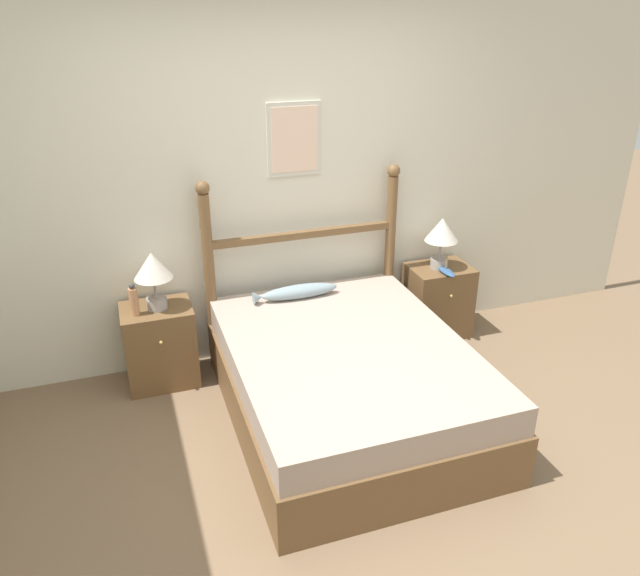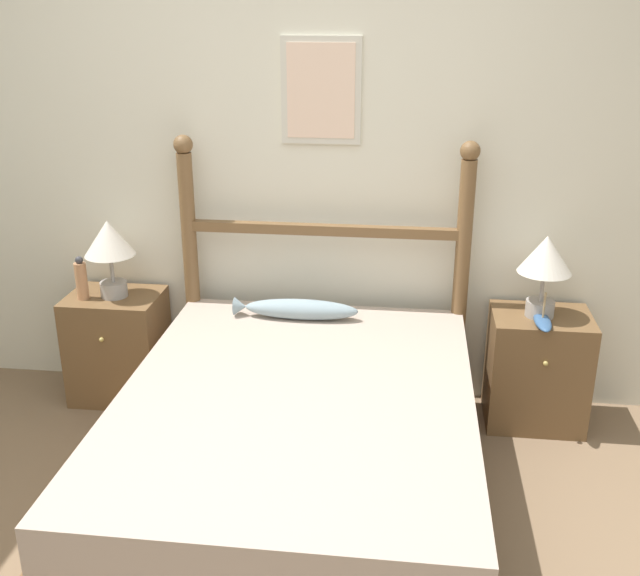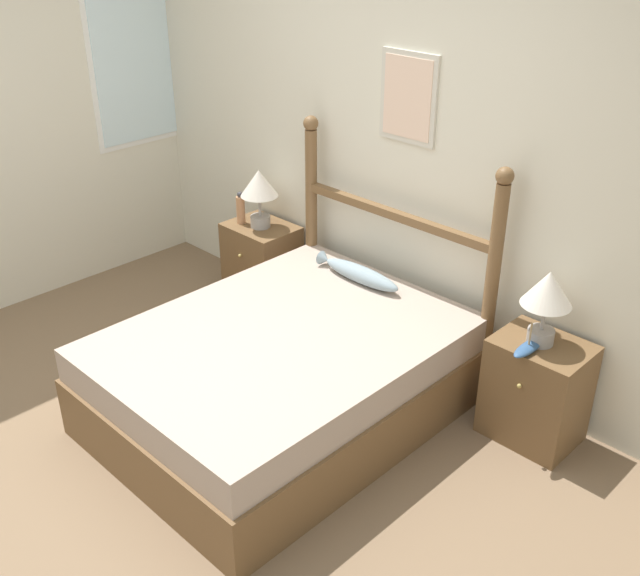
# 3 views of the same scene
# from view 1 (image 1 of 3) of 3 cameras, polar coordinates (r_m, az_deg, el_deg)

# --- Properties ---
(ground_plane) EXTENTS (16.00, 16.00, 0.00)m
(ground_plane) POSITION_cam_1_polar(r_m,az_deg,el_deg) (3.63, 3.24, -18.23)
(ground_plane) COLOR #7A6047
(wall_back) EXTENTS (6.40, 0.08, 2.55)m
(wall_back) POSITION_cam_1_polar(r_m,az_deg,el_deg) (4.46, -4.77, 9.22)
(wall_back) COLOR beige
(wall_back) RESTS_ON ground_plane
(bed) EXTENTS (1.46, 1.91, 0.54)m
(bed) POSITION_cam_1_polar(r_m,az_deg,el_deg) (4.02, 2.54, -8.55)
(bed) COLOR brown
(bed) RESTS_ON ground_plane
(headboard) EXTENTS (1.48, 0.10, 1.40)m
(headboard) POSITION_cam_1_polar(r_m,az_deg,el_deg) (4.55, -1.52, 2.81)
(headboard) COLOR brown
(headboard) RESTS_ON ground_plane
(nightstand_left) EXTENTS (0.48, 0.39, 0.58)m
(nightstand_left) POSITION_cam_1_polar(r_m,az_deg,el_deg) (4.50, -14.41, -5.08)
(nightstand_left) COLOR brown
(nightstand_left) RESTS_ON ground_plane
(nightstand_right) EXTENTS (0.48, 0.39, 0.58)m
(nightstand_right) POSITION_cam_1_polar(r_m,az_deg,el_deg) (5.06, 10.69, -1.12)
(nightstand_right) COLOR brown
(nightstand_right) RESTS_ON ground_plane
(table_lamp_left) EXTENTS (0.25, 0.25, 0.40)m
(table_lamp_left) POSITION_cam_1_polar(r_m,az_deg,el_deg) (4.24, -15.04, 1.61)
(table_lamp_left) COLOR gray
(table_lamp_left) RESTS_ON nightstand_left
(table_lamp_right) EXTENTS (0.25, 0.25, 0.40)m
(table_lamp_right) POSITION_cam_1_polar(r_m,az_deg,el_deg) (4.83, 11.06, 4.92)
(table_lamp_right) COLOR gray
(table_lamp_right) RESTS_ON nightstand_right
(bottle) EXTENTS (0.06, 0.06, 0.23)m
(bottle) POSITION_cam_1_polar(r_m,az_deg,el_deg) (4.26, -16.66, -1.11)
(bottle) COLOR tan
(bottle) RESTS_ON nightstand_left
(model_boat) EXTENTS (0.08, 0.25, 0.16)m
(model_boat) POSITION_cam_1_polar(r_m,az_deg,el_deg) (4.83, 11.42, 1.57)
(model_boat) COLOR #335684
(model_boat) RESTS_ON nightstand_right
(fish_pillow) EXTENTS (0.62, 0.12, 0.10)m
(fish_pillow) POSITION_cam_1_polar(r_m,az_deg,el_deg) (4.44, -2.13, -0.36)
(fish_pillow) COLOR #8499A3
(fish_pillow) RESTS_ON bed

